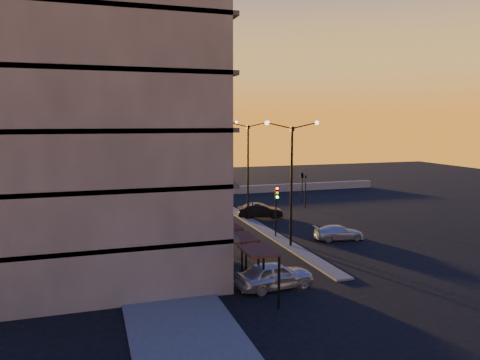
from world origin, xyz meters
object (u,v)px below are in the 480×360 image
Objects in this scene: streetlamp_mid at (248,162)px; car_sedan at (260,211)px; car_hatchback at (275,275)px; car_wagon at (339,233)px; traffic_light_main at (276,203)px.

streetlamp_mid is 5.14m from car_sedan.
car_hatchback is at bearing -104.15° from streetlamp_mid.
car_wagon is (3.06, -9.87, -0.13)m from car_sedan.
car_sedan is 1.08× the size of car_wagon.
traffic_light_main is at bearing -177.01° from car_sedan.
traffic_light_main is at bearing -90.00° from streetlamp_mid.
streetlamp_mid reaches higher than car_hatchback.
streetlamp_mid is at bearing -20.44° from car_hatchback.
streetlamp_mid is 2.37× the size of car_wagon.
traffic_light_main is 0.98× the size of car_sedan.
streetlamp_mid is 2.10× the size of car_hatchback.
car_hatchback is 19.41m from car_sedan.
traffic_light_main is 11.78m from car_hatchback.
car_wagon is at bearing -63.65° from streetlamp_mid.
car_wagon is (4.56, -9.21, -5.01)m from streetlamp_mid.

